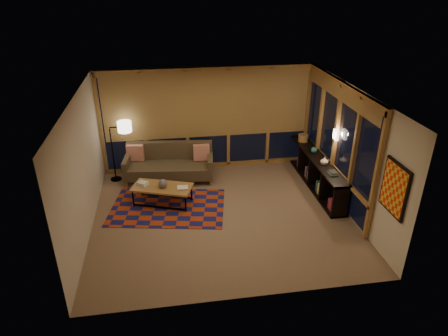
{
  "coord_description": "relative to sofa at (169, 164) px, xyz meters",
  "views": [
    {
      "loc": [
        -1.09,
        -7.3,
        4.79
      ],
      "look_at": [
        0.06,
        0.11,
        1.09
      ],
      "focal_mm": 32.0,
      "sensor_mm": 36.0,
      "label": 1
    }
  ],
  "objects": [
    {
      "name": "window_wall_back",
      "position": [
        1.07,
        0.58,
        0.9
      ],
      "size": [
        5.3,
        0.16,
        2.6
      ],
      "primitive_type": null,
      "color": "#9F713C",
      "rests_on": "walls"
    },
    {
      "name": "ceiling",
      "position": [
        1.07,
        -1.85,
        2.25
      ],
      "size": [
        5.5,
        5.0,
        0.01
      ],
      "primitive_type": "cube",
      "color": "white",
      "rests_on": "walls"
    },
    {
      "name": "wall_art",
      "position": [
        3.78,
        -3.7,
        1.0
      ],
      "size": [
        0.06,
        0.74,
        0.94
      ],
      "primitive_type": null,
      "color": "red",
      "rests_on": "walls"
    },
    {
      "name": "pillow_right",
      "position": [
        0.83,
        0.06,
        0.2
      ],
      "size": [
        0.41,
        0.15,
        0.41
      ],
      "primitive_type": null,
      "rotation": [
        0.0,
        0.0,
        -0.03
      ],
      "color": "#B82108",
      "rests_on": "sofa"
    },
    {
      "name": "floor",
      "position": [
        1.07,
        -1.85,
        -0.45
      ],
      "size": [
        5.5,
        5.0,
        0.01
      ],
      "primitive_type": "cube",
      "color": "#936E54",
      "rests_on": "ground"
    },
    {
      "name": "window_wall_right",
      "position": [
        3.75,
        -1.25,
        0.9
      ],
      "size": [
        0.16,
        3.7,
        2.6
      ],
      "primitive_type": null,
      "color": "#9F713C",
      "rests_on": "walls"
    },
    {
      "name": "ceramic_pot",
      "position": [
        -0.17,
        -1.21,
        0.1
      ],
      "size": [
        0.23,
        0.23,
        0.2
      ],
      "primitive_type": "sphere",
      "rotation": [
        0.0,
        0.0,
        -0.14
      ],
      "color": "black",
      "rests_on": "coffee_table"
    },
    {
      "name": "bookshelf",
      "position": [
        3.56,
        -0.85,
        -0.07
      ],
      "size": [
        0.4,
        3.04,
        0.76
      ],
      "primitive_type": null,
      "color": "black",
      "rests_on": "floor"
    },
    {
      "name": "book_stack_b",
      "position": [
        0.26,
        -1.32,
        0.02
      ],
      "size": [
        0.27,
        0.22,
        0.05
      ],
      "primitive_type": null,
      "rotation": [
        0.0,
        0.0,
        -0.07
      ],
      "color": "silver",
      "rests_on": "coffee_table"
    },
    {
      "name": "wall_sconce",
      "position": [
        3.69,
        -1.4,
        1.1
      ],
      "size": [
        0.12,
        0.18,
        0.22
      ],
      "primitive_type": null,
      "color": "white",
      "rests_on": "walls"
    },
    {
      "name": "teal_bowl",
      "position": [
        3.56,
        -0.59,
        0.39
      ],
      "size": [
        0.19,
        0.19,
        0.15
      ],
      "primitive_type": "sphere",
      "rotation": [
        0.0,
        0.0,
        0.31
      ],
      "color": "#205E5A",
      "rests_on": "bookshelf"
    },
    {
      "name": "walls",
      "position": [
        1.07,
        -1.85,
        0.9
      ],
      "size": [
        5.51,
        5.01,
        2.7
      ],
      "color": "beige",
      "rests_on": "floor"
    },
    {
      "name": "book_stack_a",
      "position": [
        -0.63,
        -1.01,
        0.03
      ],
      "size": [
        0.29,
        0.29,
        0.07
      ],
      "primitive_type": null,
      "rotation": [
        0.0,
        0.0,
        -0.64
      ],
      "color": "silver",
      "rests_on": "coffee_table"
    },
    {
      "name": "shelf_book_stack",
      "position": [
        3.56,
        -1.77,
        0.35
      ],
      "size": [
        0.25,
        0.3,
        0.07
      ],
      "primitive_type": null,
      "rotation": [
        0.0,
        0.0,
        0.32
      ],
      "color": "silver",
      "rests_on": "bookshelf"
    },
    {
      "name": "floor_lamp",
      "position": [
        -1.37,
        0.22,
        0.33
      ],
      "size": [
        0.53,
        0.35,
        1.55
      ],
      "primitive_type": null,
      "rotation": [
        0.0,
        0.0,
        0.03
      ],
      "color": "black",
      "rests_on": "floor"
    },
    {
      "name": "pillow_left",
      "position": [
        -0.83,
        0.3,
        0.21
      ],
      "size": [
        0.44,
        0.22,
        0.42
      ],
      "primitive_type": null,
      "rotation": [
        0.0,
        0.0,
        -0.2
      ],
      "color": "#B82108",
      "rests_on": "sofa"
    },
    {
      "name": "coffee_table",
      "position": [
        -0.19,
        -1.17,
        -0.22
      ],
      "size": [
        1.46,
        1.02,
        0.44
      ],
      "primitive_type": null,
      "rotation": [
        0.0,
        0.0,
        -0.34
      ],
      "color": "#9F713C",
      "rests_on": "floor"
    },
    {
      "name": "sofa",
      "position": [
        0.0,
        0.0,
        0.0
      ],
      "size": [
        2.27,
        1.13,
        0.89
      ],
      "primitive_type": null,
      "rotation": [
        0.0,
        0.0,
        -0.12
      ],
      "color": "brown",
      "rests_on": "floor"
    },
    {
      "name": "basket",
      "position": [
        3.54,
        0.17,
        0.41
      ],
      "size": [
        0.29,
        0.29,
        0.19
      ],
      "primitive_type": "cylinder",
      "rotation": [
        0.0,
        0.0,
        -0.17
      ],
      "color": "#9E804B",
      "rests_on": "bookshelf"
    },
    {
      "name": "area_rug",
      "position": [
        -0.1,
        -1.35,
        -0.44
      ],
      "size": [
        2.78,
        2.11,
        0.01
      ],
      "primitive_type": "cube",
      "rotation": [
        0.0,
        0.0,
        -0.18
      ],
      "color": "#9F3311",
      "rests_on": "floor"
    },
    {
      "name": "vase",
      "position": [
        3.56,
        -1.27,
        0.41
      ],
      "size": [
        0.19,
        0.19,
        0.19
      ],
      "primitive_type": "imported",
      "rotation": [
        0.0,
        0.0,
        0.03
      ],
      "color": "#B8A690",
      "rests_on": "bookshelf"
    }
  ]
}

